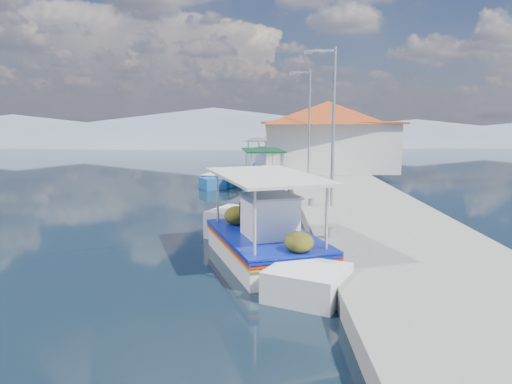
{
  "coord_description": "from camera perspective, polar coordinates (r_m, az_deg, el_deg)",
  "views": [
    {
      "loc": [
        1.8,
        -16.52,
        3.96
      ],
      "look_at": [
        1.68,
        0.38,
        1.3
      ],
      "focal_mm": 33.94,
      "sensor_mm": 36.0,
      "label": 1
    }
  ],
  "objects": [
    {
      "name": "mountain_ridge",
      "position": [
        72.7,
        4.19,
        7.41
      ],
      "size": [
        171.4,
        96.0,
        5.5
      ],
      "color": "gray",
      "rests_on": "ground"
    },
    {
      "name": "ground",
      "position": [
        17.08,
        -5.66,
        -4.5
      ],
      "size": [
        160.0,
        160.0,
        0.0
      ],
      "primitive_type": "plane",
      "color": "black",
      "rests_on": "ground"
    },
    {
      "name": "lamp_post_far",
      "position": [
        27.65,
        6.11,
        8.67
      ],
      "size": [
        1.21,
        0.14,
        6.0
      ],
      "color": "#A5A8AD",
      "rests_on": "quay"
    },
    {
      "name": "lamp_post_near",
      "position": [
        18.71,
        8.84,
        8.51
      ],
      "size": [
        1.21,
        0.14,
        6.0
      ],
      "color": "#A5A8AD",
      "rests_on": "quay"
    },
    {
      "name": "quay",
      "position": [
        23.18,
        10.6,
        -0.41
      ],
      "size": [
        5.0,
        44.0,
        0.5
      ],
      "primitive_type": "cube",
      "color": "gray",
      "rests_on": "ground"
    },
    {
      "name": "bollards",
      "position": [
        22.11,
        5.6,
        0.29
      ],
      "size": [
        0.2,
        17.2,
        0.3
      ],
      "color": "#A5A8AD",
      "rests_on": "quay"
    },
    {
      "name": "caique_green_canopy",
      "position": [
        25.9,
        0.82,
        0.97
      ],
      "size": [
        2.43,
        6.5,
        2.45
      ],
      "rotation": [
        0.0,
        0.0,
        -0.12
      ],
      "color": "white",
      "rests_on": "ground"
    },
    {
      "name": "harbor_building",
      "position": [
        31.84,
        8.41,
        6.72
      ],
      "size": [
        10.49,
        10.49,
        4.4
      ],
      "color": "white",
      "rests_on": "quay"
    },
    {
      "name": "caique_blue_hull",
      "position": [
        28.6,
        -3.68,
        1.54
      ],
      "size": [
        2.74,
        5.61,
        1.04
      ],
      "rotation": [
        0.0,
        0.0,
        0.28
      ],
      "color": "#1B5CA5",
      "rests_on": "ground"
    },
    {
      "name": "main_caique",
      "position": [
        13.42,
        1.28,
        -5.93
      ],
      "size": [
        3.96,
        7.71,
        2.67
      ],
      "rotation": [
        0.0,
        0.0,
        -0.31
      ],
      "color": "white",
      "rests_on": "ground"
    },
    {
      "name": "caique_far",
      "position": [
        31.17,
        1.36,
        2.6
      ],
      "size": [
        3.24,
        7.84,
        2.79
      ],
      "rotation": [
        0.0,
        0.0,
        0.18
      ],
      "color": "white",
      "rests_on": "ground"
    }
  ]
}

